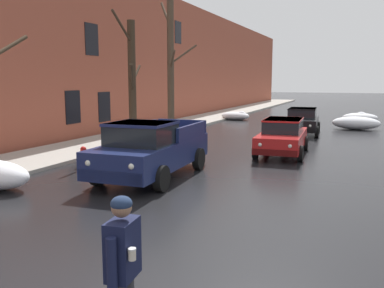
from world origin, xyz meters
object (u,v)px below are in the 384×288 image
(bare_tree_second_along_sidewalk, at_px, (132,83))
(sedan_red_parked_kerbside_close, at_px, (283,136))
(bare_tree_mid_block, at_px, (171,63))
(pedestrian_with_coffee, at_px, (123,262))
(sedan_black_parked_kerbside_mid, at_px, (302,120))
(pickup_truck_darkblue_approaching_near_lane, at_px, (151,149))
(fire_hydrant, at_px, (84,156))

(bare_tree_second_along_sidewalk, bearing_deg, sedan_red_parked_kerbside_close, 6.51)
(bare_tree_mid_block, distance_m, pedestrian_with_coffee, 18.17)
(sedan_black_parked_kerbside_mid, bearing_deg, pickup_truck_darkblue_approaching_near_lane, -102.11)
(sedan_black_parked_kerbside_mid, bearing_deg, pedestrian_with_coffee, -87.23)
(bare_tree_mid_block, xyz_separation_m, pedestrian_with_coffee, (7.23, -16.43, -2.80))
(sedan_black_parked_kerbside_mid, distance_m, fire_hydrant, 13.28)
(bare_tree_mid_block, relative_size, pickup_truck_darkblue_approaching_near_lane, 1.44)
(pickup_truck_darkblue_approaching_near_lane, bearing_deg, sedan_red_parked_kerbside_close, 62.84)
(sedan_red_parked_kerbside_close, distance_m, pedestrian_with_coffee, 13.22)
(bare_tree_mid_block, relative_size, fire_hydrant, 10.51)
(pickup_truck_darkblue_approaching_near_lane, relative_size, sedan_red_parked_kerbside_close, 1.17)
(sedan_red_parked_kerbside_close, xyz_separation_m, pedestrian_with_coffee, (0.75, -13.20, 0.28))
(bare_tree_mid_block, bearing_deg, sedan_black_parked_kerbside_mid, 30.34)
(sedan_red_parked_kerbside_close, bearing_deg, fire_hydrant, -138.79)
(pickup_truck_darkblue_approaching_near_lane, height_order, pedestrian_with_coffee, same)
(sedan_red_parked_kerbside_close, bearing_deg, sedan_black_parked_kerbside_mid, 91.82)
(fire_hydrant, bearing_deg, pedestrian_with_coffee, -50.75)
(bare_tree_mid_block, bearing_deg, sedan_red_parked_kerbside_close, -26.57)
(pickup_truck_darkblue_approaching_near_lane, xyz_separation_m, sedan_red_parked_kerbside_close, (2.92, 5.70, -0.13))
(bare_tree_mid_block, xyz_separation_m, sedan_black_parked_kerbside_mid, (6.26, 3.66, -3.09))
(bare_tree_mid_block, xyz_separation_m, fire_hydrant, (0.63, -8.36, -3.48))
(pedestrian_with_coffee, bearing_deg, fire_hydrant, 129.25)
(pickup_truck_darkblue_approaching_near_lane, height_order, sedan_black_parked_kerbside_mid, pickup_truck_darkblue_approaching_near_lane)
(sedan_black_parked_kerbside_mid, xyz_separation_m, fire_hydrant, (-5.63, -12.02, -0.39))
(sedan_red_parked_kerbside_close, bearing_deg, bare_tree_second_along_sidewalk, -173.49)
(bare_tree_second_along_sidewalk, bearing_deg, pedestrian_with_coffee, -59.93)
(bare_tree_mid_block, height_order, pedestrian_with_coffee, bare_tree_mid_block)
(pickup_truck_darkblue_approaching_near_lane, bearing_deg, bare_tree_mid_block, 111.69)
(fire_hydrant, bearing_deg, pickup_truck_darkblue_approaching_near_lane, -11.22)
(bare_tree_mid_block, distance_m, sedan_black_parked_kerbside_mid, 7.88)
(bare_tree_second_along_sidewalk, relative_size, pedestrian_with_coffee, 3.25)
(sedan_black_parked_kerbside_mid, height_order, fire_hydrant, sedan_black_parked_kerbside_mid)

